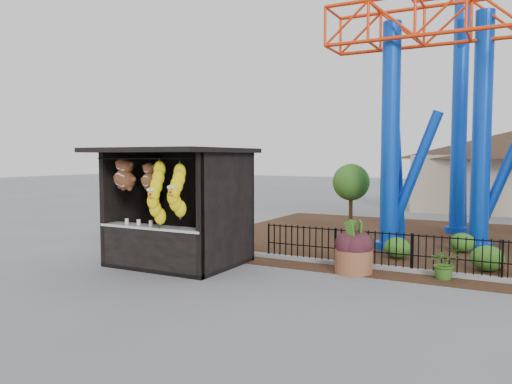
% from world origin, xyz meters
% --- Properties ---
extents(ground, '(120.00, 120.00, 0.00)m').
position_xyz_m(ground, '(0.00, 0.00, 0.00)').
color(ground, slate).
rests_on(ground, ground).
extents(mulch_bed, '(18.00, 12.00, 0.02)m').
position_xyz_m(mulch_bed, '(4.00, 8.00, 0.01)').
color(mulch_bed, '#331E11').
rests_on(mulch_bed, ground).
extents(curb, '(18.00, 0.18, 0.12)m').
position_xyz_m(curb, '(4.00, 3.00, 0.06)').
color(curb, gray).
rests_on(curb, ground).
extents(prize_booth, '(3.50, 3.40, 3.12)m').
position_xyz_m(prize_booth, '(-2.99, 0.90, 1.53)').
color(prize_booth, black).
rests_on(prize_booth, ground).
extents(picket_fence, '(12.20, 0.06, 1.00)m').
position_xyz_m(picket_fence, '(4.90, 3.00, 0.50)').
color(picket_fence, black).
rests_on(picket_fence, ground).
extents(terracotta_planter, '(1.22, 1.22, 0.59)m').
position_xyz_m(terracotta_planter, '(1.50, 2.33, 0.30)').
color(terracotta_planter, brown).
rests_on(terracotta_planter, ground).
extents(planter_foliage, '(0.70, 0.70, 0.64)m').
position_xyz_m(planter_foliage, '(1.50, 2.33, 0.91)').
color(planter_foliage, '#37161D').
rests_on(planter_foliage, terracotta_planter).
extents(potted_plant, '(0.90, 0.86, 0.79)m').
position_xyz_m(potted_plant, '(3.60, 2.70, 0.40)').
color(potted_plant, '#1F5117').
rests_on(potted_plant, ground).
extents(landscaping, '(9.38, 3.26, 0.65)m').
position_xyz_m(landscaping, '(4.88, 5.07, 0.30)').
color(landscaping, '#2F5F1B').
rests_on(landscaping, mulch_bed).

